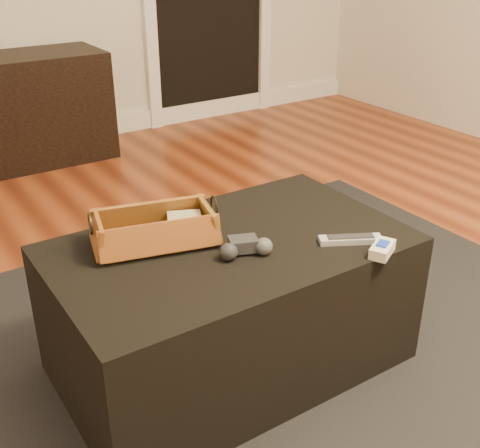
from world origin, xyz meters
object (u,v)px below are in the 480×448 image
tv_remote (150,240)px  game_controller (245,247)px  wicker_basket (155,231)px  silver_remote (350,239)px  cream_gadget (382,249)px  ottoman (231,305)px

tv_remote → game_controller: 0.27m
wicker_basket → game_controller: (0.17, -0.19, -0.02)m
silver_remote → cream_gadget: (0.02, -0.10, 0.01)m
tv_remote → cream_gadget: bearing=-29.1°
ottoman → game_controller: 0.25m
silver_remote → ottoman: bearing=146.6°
ottoman → silver_remote: 0.40m
game_controller → silver_remote: (0.29, -0.10, -0.01)m
tv_remote → wicker_basket: bearing=30.9°
tv_remote → silver_remote: bearing=-22.5°
tv_remote → wicker_basket: size_ratio=0.48×
tv_remote → silver_remote: size_ratio=1.04×
tv_remote → silver_remote: 0.56m
ottoman → cream_gadget: (0.31, -0.28, 0.23)m
game_controller → silver_remote: game_controller is taller
tv_remote → silver_remote: (0.48, -0.28, -0.01)m
silver_remote → game_controller: bearing=160.6°
silver_remote → wicker_basket: bearing=147.5°
silver_remote → cream_gadget: cream_gadget is taller
cream_gadget → ottoman: bearing=137.0°
ottoman → cream_gadget: 0.47m
game_controller → wicker_basket: bearing=131.9°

